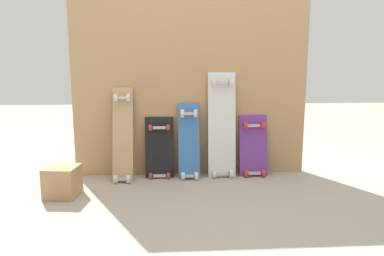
{
  "coord_description": "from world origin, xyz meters",
  "views": [
    {
      "loc": [
        -0.18,
        -2.93,
        0.91
      ],
      "look_at": [
        0.0,
        -0.07,
        0.42
      ],
      "focal_mm": 33.47,
      "sensor_mm": 36.0,
      "label": 1
    }
  ],
  "objects_px": {
    "skateboard_black": "(160,152)",
    "wooden_crate": "(62,182)",
    "skateboard_natural": "(123,138)",
    "skateboard_blue": "(189,145)",
    "skateboard_purple": "(253,149)",
    "skateboard_white": "(222,129)"
  },
  "relations": [
    {
      "from": "skateboard_natural",
      "to": "skateboard_blue",
      "type": "bearing_deg",
      "value": 2.47
    },
    {
      "from": "skateboard_white",
      "to": "skateboard_blue",
      "type": "bearing_deg",
      "value": -174.79
    },
    {
      "from": "skateboard_blue",
      "to": "skateboard_purple",
      "type": "height_order",
      "value": "skateboard_blue"
    },
    {
      "from": "skateboard_black",
      "to": "skateboard_purple",
      "type": "xyz_separation_m",
      "value": [
        0.79,
        -0.0,
        0.01
      ]
    },
    {
      "from": "skateboard_natural",
      "to": "skateboard_black",
      "type": "xyz_separation_m",
      "value": [
        0.29,
        0.05,
        -0.13
      ]
    },
    {
      "from": "skateboard_blue",
      "to": "skateboard_purple",
      "type": "relative_size",
      "value": 1.18
    },
    {
      "from": "skateboard_blue",
      "to": "wooden_crate",
      "type": "relative_size",
      "value": 3.13
    },
    {
      "from": "wooden_crate",
      "to": "skateboard_white",
      "type": "bearing_deg",
      "value": 19.47
    },
    {
      "from": "skateboard_black",
      "to": "wooden_crate",
      "type": "height_order",
      "value": "skateboard_black"
    },
    {
      "from": "skateboard_natural",
      "to": "skateboard_purple",
      "type": "bearing_deg",
      "value": 2.5
    },
    {
      "from": "skateboard_natural",
      "to": "wooden_crate",
      "type": "relative_size",
      "value": 3.75
    },
    {
      "from": "skateboard_purple",
      "to": "wooden_crate",
      "type": "height_order",
      "value": "skateboard_purple"
    },
    {
      "from": "skateboard_purple",
      "to": "wooden_crate",
      "type": "distance_m",
      "value": 1.54
    },
    {
      "from": "skateboard_white",
      "to": "wooden_crate",
      "type": "height_order",
      "value": "skateboard_white"
    },
    {
      "from": "skateboard_blue",
      "to": "skateboard_natural",
      "type": "bearing_deg",
      "value": -177.53
    },
    {
      "from": "skateboard_blue",
      "to": "skateboard_black",
      "type": "bearing_deg",
      "value": 173.43
    },
    {
      "from": "skateboard_blue",
      "to": "skateboard_purple",
      "type": "distance_m",
      "value": 0.55
    },
    {
      "from": "skateboard_blue",
      "to": "skateboard_purple",
      "type": "bearing_deg",
      "value": 2.54
    },
    {
      "from": "skateboard_natural",
      "to": "wooden_crate",
      "type": "height_order",
      "value": "skateboard_natural"
    },
    {
      "from": "skateboard_black",
      "to": "wooden_crate",
      "type": "xyz_separation_m",
      "value": [
        -0.68,
        -0.43,
        -0.11
      ]
    },
    {
      "from": "skateboard_white",
      "to": "wooden_crate",
      "type": "bearing_deg",
      "value": -160.53
    },
    {
      "from": "skateboard_natural",
      "to": "wooden_crate",
      "type": "distance_m",
      "value": 0.59
    }
  ]
}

